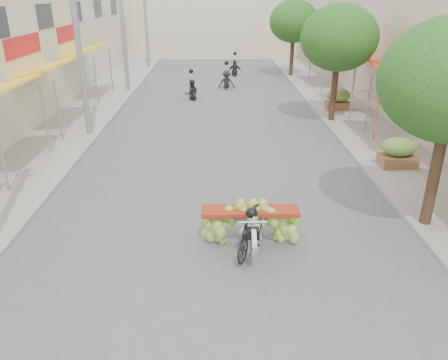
% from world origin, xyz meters
% --- Properties ---
extents(ground, '(120.00, 120.00, 0.00)m').
position_xyz_m(ground, '(0.00, 0.00, 0.00)').
color(ground, '#55555A').
rests_on(ground, ground).
extents(sidewalk_left, '(4.00, 60.00, 0.12)m').
position_xyz_m(sidewalk_left, '(-7.00, 15.00, 0.06)').
color(sidewalk_left, gray).
rests_on(sidewalk_left, ground).
extents(sidewalk_right, '(4.00, 60.00, 0.12)m').
position_xyz_m(sidewalk_right, '(7.00, 15.00, 0.06)').
color(sidewalk_right, gray).
rests_on(sidewalk_right, ground).
extents(far_building, '(20.00, 6.00, 7.00)m').
position_xyz_m(far_building, '(0.00, 38.00, 3.50)').
color(far_building, beige).
rests_on(far_building, ground).
extents(utility_pole_mid, '(0.60, 0.24, 8.00)m').
position_xyz_m(utility_pole_mid, '(-5.40, 12.00, 4.03)').
color(utility_pole_mid, slate).
rests_on(utility_pole_mid, ground).
extents(utility_pole_far, '(0.60, 0.24, 8.00)m').
position_xyz_m(utility_pole_far, '(-5.40, 21.00, 4.03)').
color(utility_pole_far, slate).
rests_on(utility_pole_far, ground).
extents(utility_pole_back, '(0.60, 0.24, 8.00)m').
position_xyz_m(utility_pole_back, '(-5.40, 30.00, 4.03)').
color(utility_pole_back, slate).
rests_on(utility_pole_back, ground).
extents(street_tree_mid, '(3.40, 3.40, 5.25)m').
position_xyz_m(street_tree_mid, '(5.40, 14.00, 3.78)').
color(street_tree_mid, '#3A2719').
rests_on(street_tree_mid, ground).
extents(street_tree_far, '(3.40, 3.40, 5.25)m').
position_xyz_m(street_tree_far, '(5.40, 26.00, 3.78)').
color(street_tree_far, '#3A2719').
rests_on(street_tree_far, ground).
extents(produce_crate_mid, '(1.20, 0.88, 1.16)m').
position_xyz_m(produce_crate_mid, '(6.20, 8.00, 0.71)').
color(produce_crate_mid, brown).
rests_on(produce_crate_mid, ground).
extents(produce_crate_far, '(1.20, 0.88, 1.16)m').
position_xyz_m(produce_crate_far, '(6.20, 16.00, 0.71)').
color(produce_crate_far, brown).
rests_on(produce_crate_far, ground).
extents(banana_motorbike, '(2.30, 1.94, 1.96)m').
position_xyz_m(banana_motorbike, '(0.77, 3.03, 0.67)').
color(banana_motorbike, black).
rests_on(banana_motorbike, ground).
extents(market_umbrella, '(2.71, 2.71, 1.93)m').
position_xyz_m(market_umbrella, '(5.81, 9.34, 2.56)').
color(market_umbrella, '#B42118').
rests_on(market_umbrella, ground).
extents(pedestrian, '(0.89, 0.56, 1.74)m').
position_xyz_m(pedestrian, '(5.96, 16.30, 0.99)').
color(pedestrian, silver).
rests_on(pedestrian, ground).
extents(bg_motorbike_a, '(0.88, 1.49, 1.95)m').
position_xyz_m(bg_motorbike_a, '(-1.41, 18.86, 0.78)').
color(bg_motorbike_a, black).
rests_on(bg_motorbike_a, ground).
extents(bg_motorbike_b, '(1.07, 1.83, 1.95)m').
position_xyz_m(bg_motorbike_b, '(0.65, 21.97, 0.83)').
color(bg_motorbike_b, black).
rests_on(bg_motorbike_b, ground).
extents(bg_motorbike_c, '(0.99, 1.63, 1.95)m').
position_xyz_m(bg_motorbike_c, '(1.37, 26.53, 0.80)').
color(bg_motorbike_c, black).
rests_on(bg_motorbike_c, ground).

